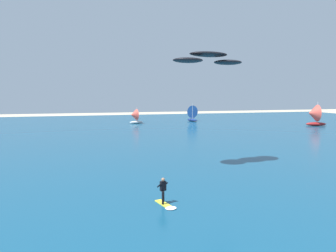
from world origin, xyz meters
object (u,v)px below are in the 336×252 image
kite (209,58)px  sailboat_far_left (314,115)px  sailboat_far_right (191,113)px  kitesurfer (165,195)px  sailboat_trailing (134,116)px

kite → sailboat_far_left: (36.24, 28.19, -7.75)m
kite → sailboat_far_right: (14.50, 45.88, -8.04)m
sailboat_far_right → sailboat_far_left: size_ratio=0.87×
kitesurfer → sailboat_far_right: sailboat_far_right is taller
sailboat_far_right → sailboat_trailing: bearing=-170.2°
kite → sailboat_far_left: bearing=37.9°
kite → sailboat_far_right: 48.78m
sailboat_far_right → kite: bearing=-107.5°
kitesurfer → sailboat_trailing: size_ratio=0.53×
sailboat_far_right → sailboat_far_left: bearing=-39.1°
sailboat_far_right → sailboat_far_left: sailboat_far_left is taller
sailboat_far_right → sailboat_far_left: (21.74, -17.69, 0.29)m
kitesurfer → kite: (6.38, 8.61, 9.50)m
sailboat_far_right → sailboat_far_left: 28.03m
kitesurfer → sailboat_far_left: (42.62, 36.80, 1.75)m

